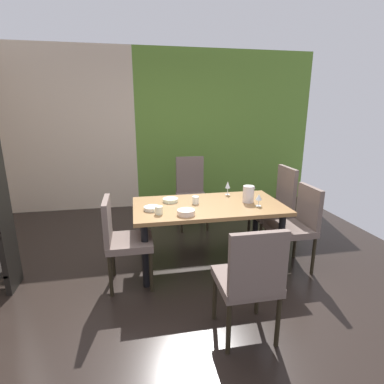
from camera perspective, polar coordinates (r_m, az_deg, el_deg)
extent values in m
cube|color=black|center=(3.19, -0.48, -17.44)|extent=(5.60, 5.67, 0.02)
cube|color=beige|center=(5.55, -23.18, 10.56)|extent=(2.36, 0.10, 2.73)
cube|color=#597F2E|center=(5.68, 6.21, 11.77)|extent=(3.24, 0.10, 2.73)
cube|color=olive|center=(3.30, 3.14, -2.68)|extent=(1.63, 0.88, 0.04)
cylinder|color=black|center=(3.66, -9.32, -7.02)|extent=(0.07, 0.07, 0.68)
cylinder|color=black|center=(3.95, 12.03, -5.44)|extent=(0.07, 0.07, 0.68)
cylinder|color=black|center=(3.04, -8.86, -11.87)|extent=(0.07, 0.07, 0.68)
cylinder|color=black|center=(3.38, 16.52, -9.39)|extent=(0.07, 0.07, 0.68)
cube|color=#66564F|center=(2.42, 10.21, -16.32)|extent=(0.44, 0.44, 0.07)
cube|color=#66564F|center=(2.14, 12.49, -13.49)|extent=(0.42, 0.05, 0.48)
cylinder|color=black|center=(2.65, 4.33, -19.31)|extent=(0.04, 0.04, 0.42)
cylinder|color=black|center=(2.76, 12.36, -18.09)|extent=(0.04, 0.04, 0.42)
cylinder|color=black|center=(2.36, 6.98, -24.40)|extent=(0.04, 0.04, 0.42)
cylinder|color=black|center=(2.49, 16.05, -22.63)|extent=(0.04, 0.04, 0.42)
cube|color=#66564F|center=(3.89, 14.56, -4.02)|extent=(0.44, 0.44, 0.07)
cube|color=#66564F|center=(3.90, 17.51, 0.29)|extent=(0.05, 0.42, 0.59)
cylinder|color=black|center=(3.75, 12.89, -8.74)|extent=(0.04, 0.04, 0.42)
cylinder|color=black|center=(4.07, 10.75, -6.64)|extent=(0.04, 0.04, 0.42)
cylinder|color=black|center=(3.91, 18.05, -8.09)|extent=(0.04, 0.04, 0.42)
cylinder|color=black|center=(4.22, 15.58, -6.14)|extent=(0.04, 0.04, 0.42)
cube|color=#66564F|center=(3.47, 18.17, -6.74)|extent=(0.44, 0.44, 0.07)
cube|color=#66564F|center=(3.49, 21.38, -2.77)|extent=(0.05, 0.42, 0.47)
cylinder|color=black|center=(3.33, 16.48, -12.19)|extent=(0.04, 0.04, 0.42)
cylinder|color=black|center=(3.64, 13.74, -9.57)|extent=(0.04, 0.04, 0.42)
cylinder|color=black|center=(3.51, 22.10, -11.23)|extent=(0.04, 0.04, 0.42)
cylinder|color=black|center=(3.80, 19.02, -8.85)|extent=(0.04, 0.04, 0.42)
cube|color=#66564F|center=(4.44, 0.06, -1.09)|extent=(0.44, 0.44, 0.07)
cube|color=#66564F|center=(4.56, -0.42, 3.13)|extent=(0.42, 0.05, 0.58)
cylinder|color=black|center=(4.38, 2.99, -4.74)|extent=(0.04, 0.04, 0.42)
cylinder|color=black|center=(4.31, -1.94, -5.07)|extent=(0.04, 0.04, 0.42)
cylinder|color=black|center=(4.73, 1.88, -3.18)|extent=(0.04, 0.04, 0.42)
cylinder|color=black|center=(4.67, -2.68, -3.46)|extent=(0.04, 0.04, 0.42)
cube|color=#66564F|center=(3.06, -11.75, -9.30)|extent=(0.44, 0.44, 0.07)
cube|color=#66564F|center=(2.99, -15.84, -5.51)|extent=(0.05, 0.42, 0.45)
cylinder|color=black|center=(3.34, -8.17, -11.62)|extent=(0.04, 0.04, 0.42)
cylinder|color=black|center=(3.01, -7.76, -14.88)|extent=(0.04, 0.04, 0.42)
cylinder|color=black|center=(3.35, -14.81, -11.92)|extent=(0.04, 0.04, 0.42)
cylinder|color=black|center=(3.02, -15.25, -15.21)|extent=(0.04, 0.04, 0.42)
cylinder|color=silver|center=(3.32, 12.52, -2.57)|extent=(0.06, 0.06, 0.00)
cylinder|color=silver|center=(3.31, 12.55, -2.00)|extent=(0.01, 0.01, 0.07)
cone|color=silver|center=(3.29, 12.62, -0.93)|extent=(0.07, 0.07, 0.06)
cylinder|color=silver|center=(3.69, 6.77, -0.45)|extent=(0.06, 0.06, 0.00)
cylinder|color=silver|center=(3.68, 6.79, 0.17)|extent=(0.01, 0.01, 0.08)
cone|color=silver|center=(3.66, 6.83, 1.39)|extent=(0.06, 0.06, 0.08)
cylinder|color=silver|center=(3.13, -7.64, -3.09)|extent=(0.17, 0.17, 0.04)
cylinder|color=beige|center=(2.96, -1.14, -3.89)|extent=(0.18, 0.18, 0.05)
cylinder|color=silver|center=(3.38, -4.13, -1.55)|extent=(0.17, 0.17, 0.04)
cylinder|color=white|center=(3.31, 0.68, -1.53)|extent=(0.07, 0.07, 0.08)
cylinder|color=white|center=(3.00, -6.35, -3.45)|extent=(0.08, 0.08, 0.08)
cylinder|color=silver|center=(3.41, 10.68, -0.38)|extent=(0.12, 0.12, 0.19)
cone|color=silver|center=(3.41, 11.63, 0.93)|extent=(0.04, 0.04, 0.03)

